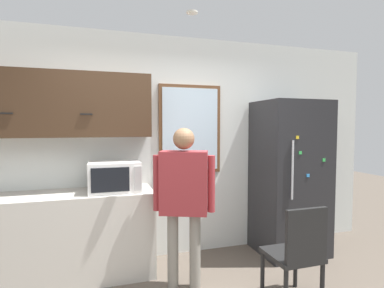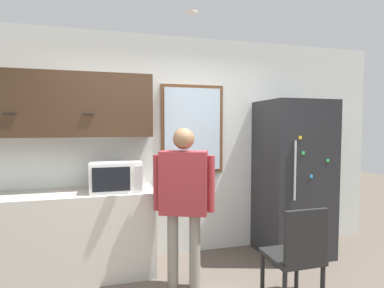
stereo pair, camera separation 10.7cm
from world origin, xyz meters
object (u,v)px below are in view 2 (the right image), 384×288
object	(u,v)px
refrigerator	(293,178)
microwave	(116,176)
person	(184,191)
chair	(297,252)

from	to	relation	value
refrigerator	microwave	bearing A→B (deg)	179.41
microwave	person	size ratio (longest dim) A/B	0.34
person	chair	distance (m)	1.16
microwave	refrigerator	xyz separation A→B (m)	(2.15, -0.02, -0.11)
microwave	refrigerator	distance (m)	2.15
refrigerator	chair	distance (m)	1.29
chair	person	bearing A→B (deg)	-34.22
refrigerator	chair	xyz separation A→B (m)	(-0.63, -1.03, -0.46)
microwave	person	xyz separation A→B (m)	(0.64, -0.46, -0.10)
microwave	chair	bearing A→B (deg)	-34.57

